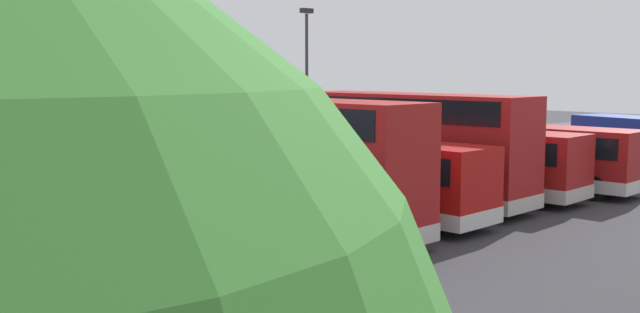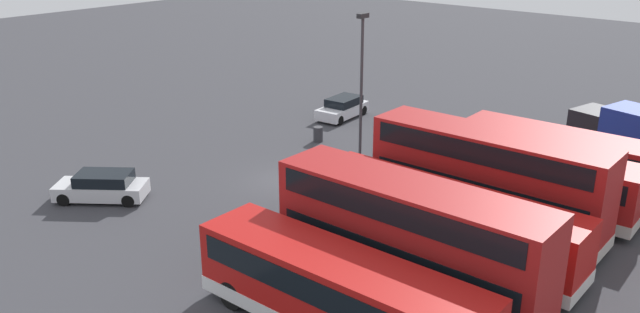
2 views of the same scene
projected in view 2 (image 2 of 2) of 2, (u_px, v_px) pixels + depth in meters
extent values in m
plane|color=#38383D|center=(286.00, 181.00, 35.21)|extent=(140.00, 140.00, 0.00)
cube|color=#A51919|center=(567.00, 158.00, 33.81)|extent=(2.95, 10.91, 2.60)
cube|color=silver|center=(565.00, 177.00, 34.16)|extent=(2.99, 10.95, 0.55)
cube|color=black|center=(569.00, 147.00, 33.60)|extent=(2.98, 10.11, 0.90)
cube|color=black|center=(471.00, 127.00, 36.79)|extent=(2.25, 0.14, 1.10)
cylinder|color=black|center=(483.00, 167.00, 35.72)|extent=(0.34, 1.11, 1.10)
cylinder|color=black|center=(501.00, 155.00, 37.36)|extent=(0.34, 1.11, 1.10)
cube|color=#A51919|center=(520.00, 174.00, 31.76)|extent=(3.06, 11.08, 2.60)
cube|color=silver|center=(518.00, 193.00, 32.11)|extent=(3.10, 11.13, 0.55)
cube|color=black|center=(522.00, 162.00, 31.55)|extent=(3.08, 10.29, 0.90)
cube|color=black|center=(421.00, 139.00, 34.75)|extent=(2.25, 0.16, 1.10)
cylinder|color=black|center=(433.00, 182.00, 33.68)|extent=(0.35, 1.11, 1.10)
cylinder|color=black|center=(453.00, 169.00, 35.34)|extent=(0.35, 1.11, 1.10)
cylinder|color=black|center=(597.00, 226.00, 28.94)|extent=(0.35, 1.11, 1.10)
cylinder|color=black|center=(612.00, 209.00, 30.60)|extent=(0.35, 1.11, 1.10)
cube|color=#A51919|center=(487.00, 178.00, 29.13)|extent=(2.80, 10.62, 4.20)
cube|color=silver|center=(484.00, 215.00, 29.76)|extent=(2.84, 10.66, 0.55)
cube|color=black|center=(487.00, 182.00, 29.20)|extent=(2.84, 9.82, 0.90)
cube|color=black|center=(490.00, 146.00, 28.61)|extent=(2.84, 9.82, 0.90)
cube|color=black|center=(387.00, 156.00, 32.37)|extent=(2.25, 0.11, 1.10)
cylinder|color=black|center=(397.00, 202.00, 31.28)|extent=(0.33, 1.11, 1.10)
cylinder|color=black|center=(422.00, 188.00, 32.92)|extent=(0.33, 1.11, 1.10)
cylinder|color=black|center=(559.00, 252.00, 26.66)|extent=(0.33, 1.11, 1.10)
cylinder|color=black|center=(579.00, 233.00, 28.29)|extent=(0.33, 1.11, 1.10)
cube|color=#B71411|center=(444.00, 219.00, 27.02)|extent=(2.80, 11.63, 2.60)
cube|color=silver|center=(442.00, 242.00, 27.37)|extent=(2.84, 11.67, 0.55)
cube|color=black|center=(445.00, 206.00, 26.81)|extent=(2.84, 10.83, 0.90)
cube|color=black|center=(333.00, 172.00, 30.28)|extent=(2.25, 0.11, 1.10)
cylinder|color=black|center=(342.00, 223.00, 29.20)|extent=(0.32, 1.11, 1.10)
cylinder|color=black|center=(371.00, 207.00, 30.83)|extent=(0.32, 1.11, 1.10)
cylinder|color=black|center=(533.00, 290.00, 23.96)|extent=(0.32, 1.11, 1.10)
cylinder|color=black|center=(556.00, 267.00, 25.59)|extent=(0.32, 1.11, 1.10)
cube|color=#A51919|center=(409.00, 239.00, 23.64)|extent=(2.71, 10.42, 4.20)
cube|color=silver|center=(407.00, 283.00, 24.27)|extent=(2.75, 10.46, 0.55)
cube|color=black|center=(409.00, 244.00, 23.71)|extent=(2.76, 9.62, 0.90)
cube|color=black|center=(412.00, 201.00, 23.12)|extent=(2.76, 9.62, 0.90)
cube|color=black|center=(301.00, 205.00, 26.85)|extent=(2.25, 0.09, 1.10)
cylinder|color=black|center=(309.00, 264.00, 25.77)|extent=(0.32, 1.10, 1.10)
cylinder|color=black|center=(345.00, 243.00, 27.39)|extent=(0.32, 1.10, 1.10)
cylinder|color=black|center=(517.00, 309.00, 22.83)|extent=(0.32, 1.10, 1.10)
cube|color=#B71411|center=(339.00, 293.00, 21.76)|extent=(2.80, 10.79, 2.60)
cube|color=black|center=(339.00, 277.00, 21.55)|extent=(2.84, 9.99, 0.90)
cube|color=black|center=(226.00, 230.00, 24.77)|extent=(2.25, 0.11, 1.10)
cylinder|color=black|center=(232.00, 295.00, 23.69)|extent=(0.33, 1.11, 1.10)
cylinder|color=black|center=(275.00, 270.00, 25.32)|extent=(0.33, 1.11, 1.10)
cube|color=black|center=(593.00, 127.00, 39.18)|extent=(2.89, 2.51, 2.20)
cylinder|color=black|center=(580.00, 147.00, 38.90)|extent=(0.50, 1.04, 1.00)
cylinder|color=black|center=(602.00, 140.00, 40.15)|extent=(0.50, 1.04, 1.00)
cube|color=silver|center=(342.00, 110.00, 46.01)|extent=(4.37, 2.19, 0.70)
cube|color=black|center=(344.00, 101.00, 45.95)|extent=(2.67, 1.87, 0.55)
cylinder|color=black|center=(340.00, 120.00, 44.50)|extent=(0.66, 0.28, 0.64)
cylinder|color=black|center=(320.00, 116.00, 45.37)|extent=(0.66, 0.28, 0.64)
cylinder|color=black|center=(363.00, 110.00, 46.81)|extent=(0.66, 0.28, 0.64)
cylinder|color=black|center=(344.00, 107.00, 47.68)|extent=(0.66, 0.28, 0.64)
cube|color=silver|center=(101.00, 190.00, 32.76)|extent=(4.13, 4.57, 0.70)
cube|color=black|center=(104.00, 178.00, 32.54)|extent=(2.92, 3.09, 0.55)
cylinder|color=black|center=(64.00, 200.00, 32.15)|extent=(0.57, 0.64, 0.64)
cylinder|color=black|center=(77.00, 187.00, 33.65)|extent=(0.57, 0.64, 0.64)
cylinder|color=black|center=(128.00, 201.00, 32.01)|extent=(0.57, 0.64, 0.64)
cylinder|color=black|center=(138.00, 188.00, 33.51)|extent=(0.57, 0.64, 0.64)
cylinder|color=#38383D|center=(361.00, 97.00, 35.37)|extent=(0.16, 0.16, 8.34)
cube|color=#262628|center=(363.00, 16.00, 33.88)|extent=(0.70, 0.30, 0.24)
cylinder|color=#333338|center=(318.00, 134.00, 41.22)|extent=(0.60, 0.60, 0.95)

